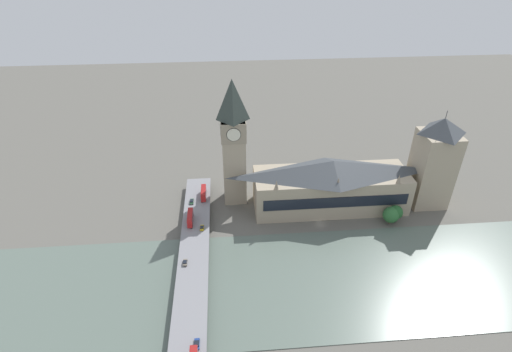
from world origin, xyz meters
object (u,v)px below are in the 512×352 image
car_northbound_tail (197,344)px  car_southbound_mid (202,228)px  clock_tower (234,141)px  double_decker_bus_rear (190,218)px  car_northbound_lead (185,262)px  victoria_tower (434,162)px  parliament_hall (331,184)px  double_decker_bus_mid (204,193)px  road_bridge (192,282)px  car_northbound_mid (192,201)px

car_northbound_tail → car_southbound_mid: car_southbound_mid is taller
clock_tower → double_decker_bus_rear: 44.84m
car_northbound_lead → car_northbound_tail: size_ratio=0.87×
victoria_tower → double_decker_bus_rear: size_ratio=4.93×
parliament_hall → clock_tower: size_ratio=1.17×
double_decker_bus_mid → car_northbound_lead: (-50.64, 6.82, -1.96)m
road_bridge → car_northbound_tail: 31.19m
parliament_hall → car_southbound_mid: parliament_hall is taller
car_northbound_mid → double_decker_bus_mid: bearing=-53.0°
road_bridge → car_northbound_mid: bearing=3.0°
clock_tower → double_decker_bus_rear: bearing=137.6°
parliament_hall → road_bridge: bearing=126.7°
victoria_tower → car_northbound_tail: bearing=124.6°
victoria_tower → double_decker_bus_rear: bearing=96.4°
victoria_tower → car_northbound_lead: bearing=108.6°
car_northbound_lead → double_decker_bus_mid: bearing=-7.7°
car_northbound_mid → clock_tower: bearing=-69.6°
victoria_tower → car_northbound_lead: size_ratio=14.05×
car_northbound_tail → car_southbound_mid: size_ratio=1.11×
double_decker_bus_rear → car_southbound_mid: bearing=-134.6°
car_northbound_tail → car_southbound_mid: 64.22m
parliament_hall → car_northbound_mid: parliament_hall is taller
car_northbound_lead → car_northbound_mid: (45.89, -0.52, 0.04)m
clock_tower → car_northbound_tail: 101.86m
car_northbound_mid → car_northbound_lead: bearing=179.4°
double_decker_bus_rear → car_southbound_mid: 8.50m
victoria_tower → double_decker_bus_mid: bearing=86.6°
parliament_hall → clock_tower: clock_tower is taller
road_bridge → car_northbound_mid: size_ratio=34.95×
double_decker_bus_mid → victoria_tower: bearing=-93.4°
double_decker_bus_rear → car_northbound_lead: 29.18m
car_northbound_mid → car_northbound_tail: (-86.79, -6.30, -0.08)m
double_decker_bus_mid → road_bridge: bearing=176.8°
clock_tower → road_bridge: bearing=162.2°
clock_tower → car_southbound_mid: size_ratio=17.42×
road_bridge → car_northbound_lead: bearing=19.0°
road_bridge → double_decker_bus_mid: (60.57, -3.40, 3.57)m
double_decker_bus_mid → car_northbound_tail: bearing=180.0°
car_northbound_tail → clock_tower: bearing=-10.3°
parliament_hall → car_northbound_mid: size_ratio=17.87×
double_decker_bus_rear → car_northbound_mid: double_decker_bus_rear is taller
car_southbound_mid → clock_tower: bearing=-29.2°
car_northbound_lead → parliament_hall: bearing=-59.9°
clock_tower → victoria_tower: size_ratio=1.28×
car_southbound_mid → car_northbound_mid: bearing=15.3°
car_northbound_lead → car_southbound_mid: (23.32, -6.67, -0.03)m
road_bridge → double_decker_bus_mid: double_decker_bus_mid is taller
car_northbound_lead → car_southbound_mid: bearing=-16.0°
parliament_hall → car_southbound_mid: (-19.98, 68.16, -8.44)m
car_northbound_mid → victoria_tower: bearing=-91.1°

